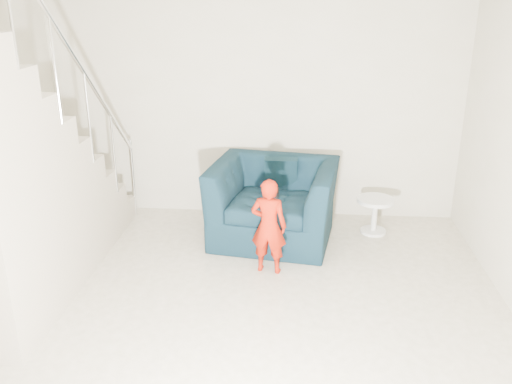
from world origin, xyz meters
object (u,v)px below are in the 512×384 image
Objects in this scene: toddler at (269,226)px; armchair at (274,202)px; side_table at (375,210)px; staircase at (10,200)px.

armchair is at bearing -81.55° from toddler.
armchair is at bearing -168.70° from side_table.
side_table is (1.19, 1.04, -0.21)m from toddler.
staircase is (-2.29, -1.43, 0.50)m from armchair.
armchair is at bearing 32.06° from staircase.
toddler reaches higher than side_table.
armchair is 2.74m from staircase.
staircase is at bearing -154.31° from side_table.
toddler is at bearing -82.01° from armchair.
toddler reaches higher than armchair.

